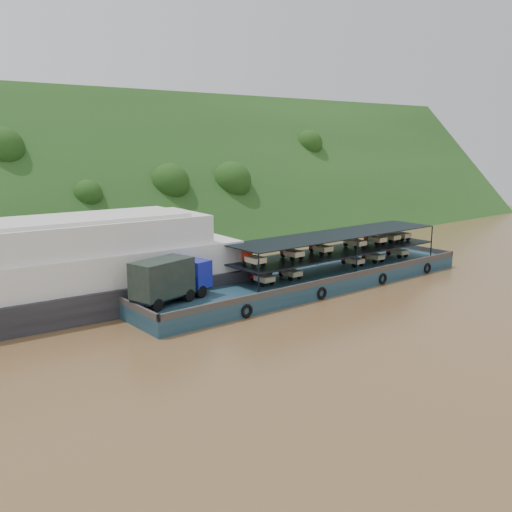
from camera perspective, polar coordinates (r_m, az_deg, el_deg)
ground at (r=49.47m, az=4.00°, el=-3.88°), size 160.00×160.00×0.00m
hillside at (r=79.01m, az=-14.13°, el=1.63°), size 140.00×39.60×39.60m
cargo_barge at (r=50.93m, az=4.42°, el=-2.11°), size 35.08×7.18×4.56m
passenger_ferry at (r=46.19m, az=-20.16°, el=-1.64°), size 36.65×11.50×7.31m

